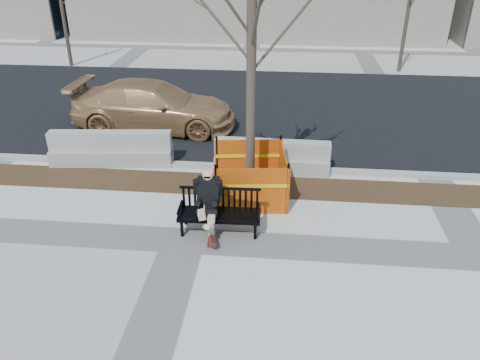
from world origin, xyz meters
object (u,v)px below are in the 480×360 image
object	(u,v)px
bench	(220,231)
sedan	(156,128)
jersey_barrier_left	(113,163)
jersey_barrier_right	(271,170)
seated_man	(209,229)
tree_fence	(250,197)

from	to	relation	value
bench	sedan	world-z (taller)	sedan
jersey_barrier_left	jersey_barrier_right	world-z (taller)	jersey_barrier_left
seated_man	sedan	world-z (taller)	sedan
seated_man	jersey_barrier_right	distance (m)	3.36
tree_fence	sedan	xyz separation A→B (m)	(-3.56, 4.37, 0.00)
jersey_barrier_right	seated_man	bearing A→B (deg)	-111.57
seated_man	tree_fence	xyz separation A→B (m)	(0.80, 1.56, 0.00)
bench	sedan	bearing A→B (deg)	114.95
tree_fence	sedan	world-z (taller)	tree_fence
sedan	jersey_barrier_right	size ratio (longest dim) A/B	1.71
tree_fence	bench	bearing A→B (deg)	-108.99
jersey_barrier_left	sedan	bearing A→B (deg)	73.93
tree_fence	jersey_barrier_right	world-z (taller)	tree_fence
tree_fence	jersey_barrier_right	xyz separation A→B (m)	(0.49, 1.55, 0.00)
bench	seated_man	bearing A→B (deg)	168.63
seated_man	jersey_barrier_left	bearing A→B (deg)	134.79
bench	tree_fence	distance (m)	1.69
bench	jersey_barrier_right	bearing A→B (deg)	69.99
bench	seated_man	distance (m)	0.25
seated_man	sedan	distance (m)	6.54
seated_man	tree_fence	bearing A→B (deg)	61.00
seated_man	sedan	xyz separation A→B (m)	(-2.76, 5.93, 0.00)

